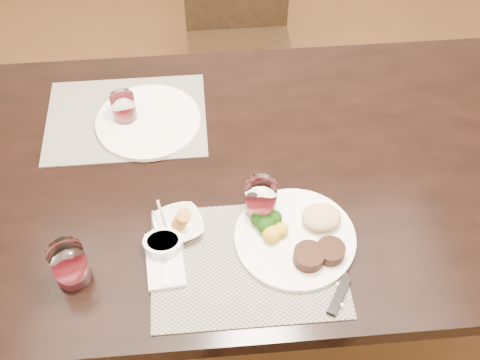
{
  "coord_description": "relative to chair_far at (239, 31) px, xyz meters",
  "views": [
    {
      "loc": [
        -0.16,
        -1.04,
        1.99
      ],
      "look_at": [
        -0.08,
        -0.09,
        0.82
      ],
      "focal_mm": 45.0,
      "sensor_mm": 36.0,
      "label": 1
    }
  ],
  "objects": [
    {
      "name": "dinner_plate",
      "position": [
        0.05,
        -1.17,
        0.27
      ],
      "size": [
        0.3,
        0.3,
        0.05
      ],
      "rotation": [
        0.0,
        0.0,
        0.26
      ],
      "color": "white",
      "rests_on": "placemat_near"
    },
    {
      "name": "far_plate",
      "position": [
        -0.32,
        -0.74,
        0.26
      ],
      "size": [
        0.3,
        0.3,
        0.01
      ],
      "primitive_type": "cylinder",
      "color": "white",
      "rests_on": "placemat_far"
    },
    {
      "name": "napkin_fork",
      "position": [
        -0.28,
        -1.21,
        0.26
      ],
      "size": [
        0.1,
        0.16,
        0.02
      ],
      "rotation": [
        0.0,
        0.0,
        0.08
      ],
      "color": "white",
      "rests_on": "placemat_near"
    },
    {
      "name": "sauce_ramekin",
      "position": [
        -0.28,
        -1.17,
        0.27
      ],
      "size": [
        0.1,
        0.14,
        0.08
      ],
      "rotation": [
        0.0,
        0.0,
        0.29
      ],
      "color": "white",
      "rests_on": "placemat_near"
    },
    {
      "name": "steak_knife",
      "position": [
        0.12,
        -1.31,
        0.26
      ],
      "size": [
        0.1,
        0.24,
        0.01
      ],
      "rotation": [
        0.0,
        0.0,
        -0.56
      ],
      "color": "silver",
      "rests_on": "placemat_near"
    },
    {
      "name": "chair_far",
      "position": [
        0.0,
        0.0,
        0.0
      ],
      "size": [
        0.42,
        0.42,
        0.9
      ],
      "color": "black",
      "rests_on": "ground"
    },
    {
      "name": "placemat_far",
      "position": [
        -0.39,
        -0.71,
        0.25
      ],
      "size": [
        0.46,
        0.34,
        0.0
      ],
      "primitive_type": "cube",
      "color": "gray",
      "rests_on": "dining_table"
    },
    {
      "name": "wine_glass_side",
      "position": [
        -0.49,
        -1.23,
        0.3
      ],
      "size": [
        0.08,
        0.08,
        0.11
      ],
      "rotation": [
        0.0,
        0.0,
        0.43
      ],
      "color": "white",
      "rests_on": "dining_table"
    },
    {
      "name": "placemat_near",
      "position": [
        -0.08,
        -1.22,
        0.25
      ],
      "size": [
        0.46,
        0.34,
        0.0
      ],
      "primitive_type": "cube",
      "color": "gray",
      "rests_on": "dining_table"
    },
    {
      "name": "wine_glass_near",
      "position": [
        -0.04,
        -1.08,
        0.3
      ],
      "size": [
        0.08,
        0.08,
        0.11
      ],
      "rotation": [
        0.0,
        0.0,
        0.13
      ],
      "color": "white",
      "rests_on": "placemat_near"
    },
    {
      "name": "ground_plane",
      "position": [
        0.0,
        -0.93,
        -0.5
      ],
      "size": [
        4.5,
        4.5,
        0.0
      ],
      "primitive_type": "plane",
      "color": "#472E16",
      "rests_on": "ground"
    },
    {
      "name": "cracker_bowl",
      "position": [
        -0.24,
        -1.11,
        0.27
      ],
      "size": [
        0.15,
        0.15,
        0.05
      ],
      "rotation": [
        0.0,
        0.0,
        0.28
      ],
      "color": "white",
      "rests_on": "placemat_near"
    },
    {
      "name": "wine_glass_far",
      "position": [
        -0.39,
        -0.72,
        0.29
      ],
      "size": [
        0.07,
        0.07,
        0.09
      ],
      "rotation": [
        0.0,
        0.0,
        -0.4
      ],
      "color": "white",
      "rests_on": "placemat_far"
    },
    {
      "name": "dining_table",
      "position": [
        0.0,
        -0.93,
        0.16
      ],
      "size": [
        2.0,
        1.0,
        0.75
      ],
      "color": "black",
      "rests_on": "ground"
    }
  ]
}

